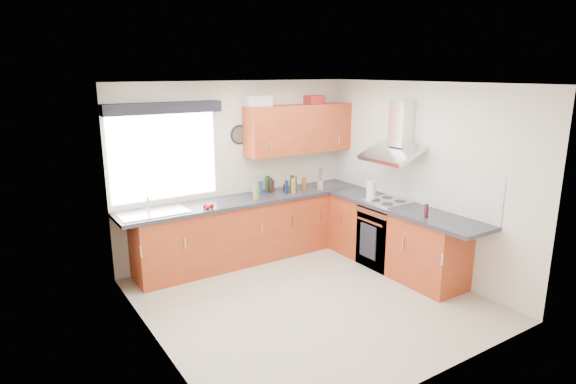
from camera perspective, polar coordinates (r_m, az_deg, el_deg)
ground_plane at (r=5.84m, az=2.55°, el=-12.61°), size 3.60×3.60×0.00m
ceiling at (r=5.22m, az=2.86°, el=12.73°), size 3.60×3.60×0.02m
wall_back at (r=6.90m, az=-6.06°, el=2.55°), size 3.60×0.02×2.50m
wall_front at (r=4.14m, az=17.47°, el=-6.01°), size 3.60×0.02×2.50m
wall_left at (r=4.62m, az=-15.80°, el=-3.77°), size 0.02×3.60×2.50m
wall_right at (r=6.58m, az=15.54°, el=1.55°), size 0.02×3.60×2.50m
window at (r=6.43m, az=-14.46°, el=4.06°), size 1.40×0.02×1.10m
window_blind at (r=6.27m, az=-14.55°, el=9.62°), size 1.50×0.18×0.14m
splashback at (r=6.79m, az=13.56°, el=1.44°), size 0.01×3.00×0.54m
base_cab_back at (r=6.82m, az=-5.52°, el=-4.72°), size 3.00×0.58×0.86m
base_cab_corner at (r=7.64m, az=5.21°, el=-2.62°), size 0.60×0.60×0.86m
base_cab_right at (r=6.69m, az=12.46°, el=-5.36°), size 0.58×2.10×0.86m
worktop_back at (r=6.72m, az=-4.81°, el=-0.92°), size 3.60×0.62×0.05m
worktop_right at (r=6.45m, az=13.55°, el=-1.92°), size 0.62×2.42×0.05m
sink at (r=6.21m, az=-15.69°, el=-2.06°), size 0.84×0.46×0.10m
oven at (r=6.79m, az=11.50°, el=-5.07°), size 0.56×0.58×0.85m
hob_plate at (r=6.64m, az=11.70°, el=-1.06°), size 0.52×0.52×0.01m
extractor_hood at (r=6.55m, az=12.71°, el=6.29°), size 0.52×0.78×0.66m
upper_cabinets at (r=7.14m, az=1.33°, el=7.50°), size 1.70×0.35×0.70m
washing_machine at (r=6.80m, az=-6.18°, el=-5.01°), size 0.61×0.59×0.81m
wall_clock at (r=6.82m, az=-5.72°, el=6.76°), size 0.28×0.04×0.28m
casserole at (r=6.84m, az=-3.69°, el=10.76°), size 0.38×0.29×0.15m
storage_box at (r=7.37m, az=3.06°, el=10.90°), size 0.28×0.23×0.12m
utensil_pot at (r=7.18m, az=3.85°, el=0.83°), size 0.11×0.11×0.13m
kitchen_roll at (r=6.63m, az=9.82°, el=0.12°), size 0.12×0.12×0.27m
tomato_cluster at (r=6.25m, az=-9.43°, el=-1.70°), size 0.14×0.14×0.06m
jar_0 at (r=7.06m, az=-2.43°, el=1.01°), size 0.07×0.07×0.22m
jar_1 at (r=7.03m, az=-1.76°, el=0.73°), size 0.04×0.04×0.17m
jar_2 at (r=6.91m, az=0.64°, el=0.69°), size 0.07×0.07×0.22m
jar_3 at (r=7.10m, az=-0.34°, el=0.58°), size 0.06×0.06×0.10m
jar_4 at (r=7.20m, az=0.78°, el=1.15°), size 0.07×0.07×0.19m
jar_5 at (r=7.08m, az=1.92°, el=0.94°), size 0.07×0.07×0.20m
jar_6 at (r=6.99m, az=-2.08°, el=0.81°), size 0.06×0.06×0.21m
jar_7 at (r=6.92m, az=-0.17°, el=0.59°), size 0.05×0.05×0.19m
jar_8 at (r=6.99m, az=0.44°, el=0.98°), size 0.05×0.05×0.25m
jar_9 at (r=7.08m, az=1.85°, el=0.89°), size 0.04×0.04×0.19m
jar_10 at (r=6.89m, az=-3.32°, el=0.49°), size 0.07×0.07×0.18m
jar_11 at (r=6.62m, az=-3.83°, el=-0.03°), size 0.08×0.08×0.20m
bottle_0 at (r=6.02m, az=16.08°, el=-2.16°), size 0.05×0.05×0.17m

